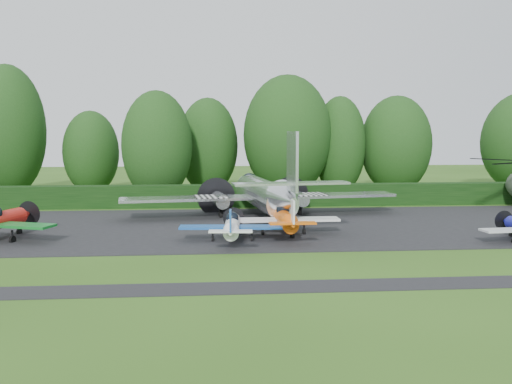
{
  "coord_description": "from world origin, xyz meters",
  "views": [
    {
      "loc": [
        -4.27,
        -30.46,
        6.94
      ],
      "look_at": [
        -0.82,
        10.15,
        2.5
      ],
      "focal_mm": 40.0,
      "sensor_mm": 36.0,
      "label": 1
    }
  ],
  "objects": [
    {
      "name": "ground",
      "position": [
        0.0,
        0.0,
        0.0
      ],
      "size": [
        160.0,
        160.0,
        0.0
      ],
      "primitive_type": "plane",
      "color": "#2D5116",
      "rests_on": "ground"
    },
    {
      "name": "apron",
      "position": [
        0.0,
        10.0,
        0.0
      ],
      "size": [
        70.0,
        18.0,
        0.01
      ],
      "primitive_type": "cube",
      "color": "black",
      "rests_on": "ground"
    },
    {
      "name": "taxiway_verge",
      "position": [
        0.0,
        -6.0,
        0.0
      ],
      "size": [
        70.0,
        2.0,
        0.0
      ],
      "primitive_type": "cube",
      "color": "black",
      "rests_on": "ground"
    },
    {
      "name": "hedgerow",
      "position": [
        0.0,
        21.0,
        0.0
      ],
      "size": [
        90.0,
        1.6,
        2.0
      ],
      "primitive_type": "cube",
      "color": "black",
      "rests_on": "ground"
    },
    {
      "name": "transport_plane",
      "position": [
        0.08,
        13.3,
        1.98
      ],
      "size": [
        22.18,
        17.01,
        7.11
      ],
      "rotation": [
        0.0,
        0.0,
        -0.12
      ],
      "color": "silver",
      "rests_on": "ground"
    },
    {
      "name": "light_plane_white",
      "position": [
        -2.8,
        4.3,
        1.06
      ],
      "size": [
        6.61,
        6.95,
        2.54
      ],
      "rotation": [
        0.0,
        0.0,
        0.07
      ],
      "color": "white",
      "rests_on": "ground"
    },
    {
      "name": "light_plane_orange",
      "position": [
        0.69,
        6.2,
        1.2
      ],
      "size": [
        7.48,
        7.86,
        2.87
      ],
      "rotation": [
        0.0,
        0.0,
        -0.01
      ],
      "color": "orange",
      "rests_on": "ground"
    },
    {
      "name": "tree_0",
      "position": [
        -25.2,
        31.84,
        6.9
      ],
      "size": [
        7.65,
        7.65,
        13.82
      ],
      "color": "black",
      "rests_on": "ground"
    },
    {
      "name": "tree_2",
      "position": [
        4.15,
        29.59,
        6.37
      ],
      "size": [
        9.3,
        9.3,
        12.75
      ],
      "color": "black",
      "rests_on": "ground"
    },
    {
      "name": "tree_4",
      "position": [
        -9.26,
        26.47,
        5.4
      ],
      "size": [
        6.94,
        6.94,
        10.83
      ],
      "color": "black",
      "rests_on": "ground"
    },
    {
      "name": "tree_5",
      "position": [
        16.41,
        30.83,
        5.34
      ],
      "size": [
        7.74,
        7.74,
        10.7
      ],
      "color": "black",
      "rests_on": "ground"
    },
    {
      "name": "tree_7",
      "position": [
        9.97,
        30.4,
        5.28
      ],
      "size": [
        5.67,
        5.67,
        10.6
      ],
      "color": "black",
      "rests_on": "ground"
    },
    {
      "name": "tree_8",
      "position": [
        -4.23,
        32.13,
        5.21
      ],
      "size": [
        6.53,
        6.53,
        10.45
      ],
      "color": "black",
      "rests_on": "ground"
    },
    {
      "name": "tree_9",
      "position": [
        -16.94,
        32.98,
        4.51
      ],
      "size": [
        6.02,
        6.02,
        9.05
      ],
      "color": "black",
      "rests_on": "ground"
    }
  ]
}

